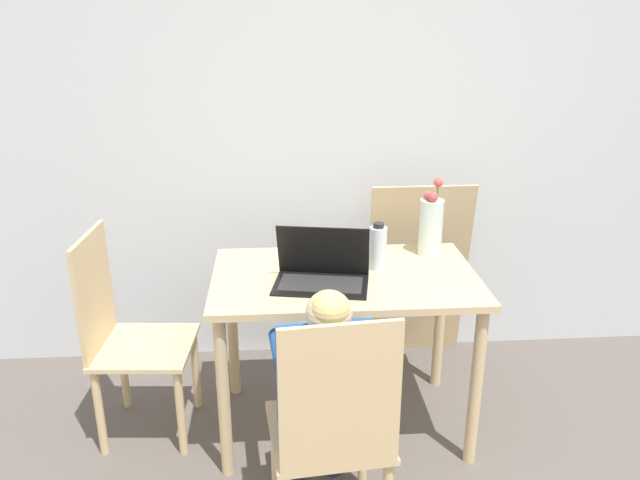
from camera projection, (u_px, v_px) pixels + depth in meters
The scene contains 9 objects.
wall_back at pixel (389, 124), 3.13m from camera, with size 6.40×0.05×2.50m.
dining_table at pixel (345, 297), 2.66m from camera, with size 1.11×0.68×0.75m.
chair_occupied at pixel (333, 433), 2.07m from camera, with size 0.44×0.44×0.94m.
chair_spare at pixel (127, 336), 2.68m from camera, with size 0.43×0.43×0.94m.
person_seated at pixel (326, 380), 2.15m from camera, with size 0.38×0.45×0.96m.
laptop at pixel (322, 270), 2.52m from camera, with size 0.41×0.30×0.23m.
flower_vase at pixel (431, 225), 2.79m from camera, with size 0.11×0.11×0.35m.
water_bottle at pixel (378, 247), 2.65m from camera, with size 0.08×0.08×0.21m.
cardboard_panel at pixel (417, 272), 3.29m from camera, with size 0.53×0.15×0.98m.
Camera 1 is at (-0.57, -0.88, 1.79)m, focal length 35.00 mm.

